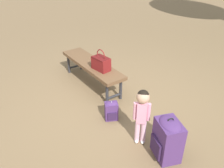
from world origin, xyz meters
TOP-DOWN VIEW (x-y plane):
  - ground_plane at (0.00, 0.00)m, footprint 40.00×40.00m
  - park_bench at (-0.89, 0.06)m, footprint 1.63×0.53m
  - handbag at (-0.57, 0.08)m, footprint 0.35×0.24m
  - child_standing at (0.80, -0.08)m, footprint 0.17×0.18m
  - backpack_large at (1.17, 0.05)m, footprint 0.41×0.37m
  - backpack_small at (0.19, -0.16)m, footprint 0.21×0.23m

SIDE VIEW (x-z plane):
  - ground_plane at x=0.00m, z-range 0.00..0.00m
  - backpack_small at x=0.19m, z-range 0.00..0.32m
  - backpack_large at x=1.17m, z-range 0.00..0.59m
  - park_bench at x=-0.89m, z-range 0.17..0.62m
  - child_standing at x=0.80m, z-range 0.13..0.93m
  - handbag at x=-0.57m, z-range 0.39..0.76m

